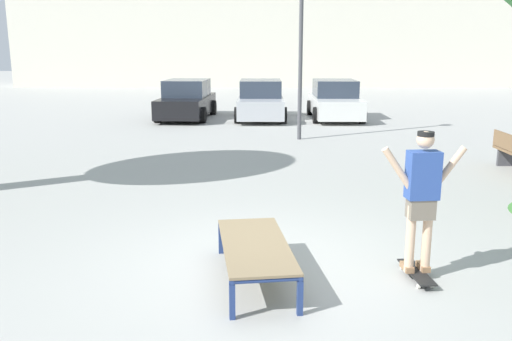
% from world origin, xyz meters
% --- Properties ---
extents(ground_plane, '(120.00, 120.00, 0.00)m').
position_xyz_m(ground_plane, '(0.00, 0.00, 0.00)').
color(ground_plane, '#A8A8A3').
extents(skate_box, '(1.01, 1.98, 0.46)m').
position_xyz_m(skate_box, '(-0.08, -0.46, 0.41)').
color(skate_box, navy).
rests_on(skate_box, ground).
extents(skateboard, '(0.27, 0.81, 0.09)m').
position_xyz_m(skateboard, '(1.85, -0.41, 0.08)').
color(skateboard, black).
rests_on(skateboard, ground).
extents(skater, '(1.00, 0.31, 1.69)m').
position_xyz_m(skater, '(1.85, -0.40, 1.07)').
color(skater, beige).
rests_on(skater, skateboard).
extents(car_black, '(2.12, 4.30, 1.50)m').
position_xyz_m(car_black, '(-2.90, 14.79, 0.69)').
color(car_black, black).
rests_on(car_black, ground).
extents(car_silver, '(1.92, 4.20, 1.50)m').
position_xyz_m(car_silver, '(-0.00, 14.68, 0.69)').
color(car_silver, '#B7BABF').
rests_on(car_silver, ground).
extents(car_white, '(1.93, 4.21, 1.50)m').
position_xyz_m(car_white, '(2.90, 14.70, 0.69)').
color(car_white, silver).
rests_on(car_white, ground).
extents(light_post, '(0.36, 0.36, 5.83)m').
position_xyz_m(light_post, '(1.17, 9.78, 3.83)').
color(light_post, '#4C4C51').
rests_on(light_post, ground).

